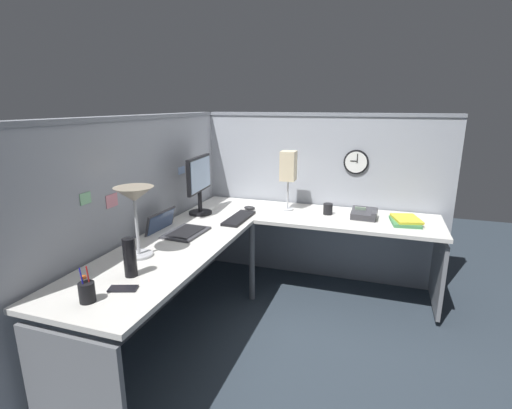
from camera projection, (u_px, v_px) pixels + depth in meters
The scene contains 20 objects.
ground_plane at pixel (264, 311), 3.13m from camera, with size 6.80×6.80×0.00m, color #2D3842.
cubicle_wall_back at pixel (141, 222), 2.85m from camera, with size 2.57×0.12×1.58m.
cubicle_wall_right at pixel (317, 197), 3.64m from camera, with size 0.12×2.37×1.58m.
desk at pixel (265, 246), 2.82m from camera, with size 2.35×2.15×0.73m.
monitor at pixel (199, 181), 3.22m from camera, with size 0.46×0.20×0.50m.
laptop at pixel (175, 229), 2.81m from camera, with size 0.36×0.40×0.22m.
keyboard at pixel (239, 218), 3.13m from camera, with size 0.43×0.14×0.02m, color black.
computer_mouse at pixel (250, 208), 3.41m from camera, with size 0.06×0.10×0.03m, color #232326.
desk_lamp_dome at pixel (135, 200), 2.28m from camera, with size 0.24×0.24×0.44m.
pen_cup at pixel (87, 292), 1.81m from camera, with size 0.08×0.08×0.18m.
cell_phone at pixel (123, 289), 1.95m from camera, with size 0.07×0.14×0.01m, color black.
thermos_flask at pixel (130, 257), 2.07m from camera, with size 0.07×0.07×0.22m, color black.
office_phone at pixel (365, 214), 3.14m from camera, with size 0.20×0.22×0.11m.
book_stack at pixel (405, 221), 3.03m from camera, with size 0.32×0.26×0.04m.
desk_lamp_paper at pixel (288, 168), 3.32m from camera, with size 0.13×0.13×0.53m.
coffee_mug at pixel (328, 209), 3.26m from camera, with size 0.08×0.08×0.10m, color black.
wall_clock at pixel (356, 162), 3.39m from camera, with size 0.04×0.22×0.22m.
pinned_note_leftmost at pixel (85, 198), 2.22m from camera, with size 0.09×0.00×0.07m, color #8CCC99.
pinned_note_middle at pixel (112, 201), 2.45m from camera, with size 0.11×0.00×0.09m, color pink.
pinned_note_rightmost at pixel (182, 170), 3.27m from camera, with size 0.11×0.00×0.06m, color #99B7E5.
Camera 1 is at (-2.67, -0.82, 1.66)m, focal length 26.49 mm.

